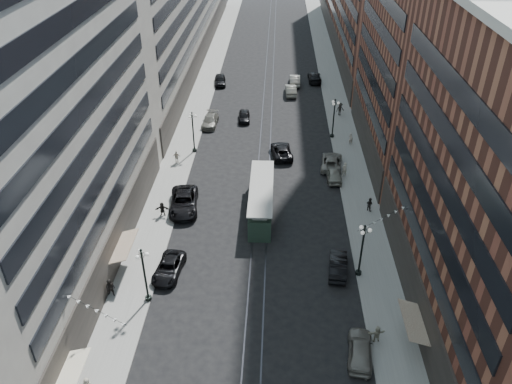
% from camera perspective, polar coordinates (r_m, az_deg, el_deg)
% --- Properties ---
extents(ground, '(220.00, 220.00, 0.00)m').
position_cam_1_polar(ground, '(69.84, 1.10, 6.37)').
color(ground, black).
rests_on(ground, ground).
extents(sidewalk_west, '(4.00, 180.00, 0.15)m').
position_cam_1_polar(sidewalk_west, '(79.84, -6.73, 9.71)').
color(sidewalk_west, gray).
rests_on(sidewalk_west, ground).
extents(sidewalk_east, '(4.00, 180.00, 0.15)m').
position_cam_1_polar(sidewalk_east, '(79.47, 9.36, 9.39)').
color(sidewalk_east, gray).
rests_on(sidewalk_east, ground).
extents(rail_west, '(0.12, 180.00, 0.02)m').
position_cam_1_polar(rail_west, '(78.93, 0.78, 9.61)').
color(rail_west, '#2D2D33').
rests_on(rail_west, ground).
extents(rail_east, '(0.12, 180.00, 0.02)m').
position_cam_1_polar(rail_east, '(78.90, 1.81, 9.59)').
color(rail_east, '#2D2D33').
rests_on(rail_east, ground).
extents(building_west_mid, '(8.00, 36.00, 28.00)m').
position_cam_1_polar(building_west_mid, '(43.48, -22.92, 7.03)').
color(building_west_mid, '#ACA798').
rests_on(building_west_mid, ground).
extents(building_east_mid, '(8.00, 30.00, 24.00)m').
position_cam_1_polar(building_east_mid, '(39.25, 25.59, 0.22)').
color(building_east_mid, brown).
rests_on(building_east_mid, ground).
extents(lamppost_sw_far, '(1.03, 1.14, 5.52)m').
position_cam_1_polar(lamppost_sw_far, '(42.72, -12.63, -9.07)').
color(lamppost_sw_far, black).
rests_on(lamppost_sw_far, sidewalk_west).
extents(lamppost_sw_mid, '(1.03, 1.14, 5.52)m').
position_cam_1_polar(lamppost_sw_mid, '(64.83, -7.20, 6.97)').
color(lamppost_sw_mid, black).
rests_on(lamppost_sw_mid, sidewalk_west).
extents(lamppost_se_far, '(1.03, 1.14, 5.52)m').
position_cam_1_polar(lamppost_se_far, '(45.12, 12.01, -6.36)').
color(lamppost_se_far, black).
rests_on(lamppost_se_far, sidewalk_east).
extents(lamppost_se_mid, '(1.03, 1.14, 5.52)m').
position_cam_1_polar(lamppost_se_mid, '(68.95, 8.88, 8.46)').
color(lamppost_se_mid, black).
rests_on(lamppost_se_mid, sidewalk_east).
extents(streetcar, '(2.49, 11.24, 3.11)m').
position_cam_1_polar(streetcar, '(53.39, 0.60, -0.91)').
color(streetcar, '#24392B').
rests_on(streetcar, ground).
extents(car_2, '(2.73, 5.03, 1.34)m').
position_cam_1_polar(car_2, '(46.57, -9.94, -8.55)').
color(car_2, black).
rests_on(car_2, ground).
extents(car_4, '(2.39, 4.70, 1.54)m').
position_cam_1_polar(car_4, '(40.09, 11.83, -17.23)').
color(car_4, slate).
rests_on(car_4, ground).
extents(pedestrian_2, '(0.92, 0.58, 1.78)m').
position_cam_1_polar(pedestrian_2, '(45.19, -16.29, -10.48)').
color(pedestrian_2, black).
rests_on(pedestrian_2, sidewalk_west).
extents(car_7, '(3.59, 6.61, 1.76)m').
position_cam_1_polar(car_7, '(54.60, -8.25, -1.15)').
color(car_7, black).
rests_on(car_7, ground).
extents(car_8, '(2.23, 5.09, 1.45)m').
position_cam_1_polar(car_8, '(73.08, -5.26, 8.12)').
color(car_8, '#616056').
rests_on(car_8, ground).
extents(car_9, '(2.35, 4.82, 1.58)m').
position_cam_1_polar(car_9, '(88.30, -4.13, 12.65)').
color(car_9, black).
rests_on(car_9, ground).
extents(car_10, '(2.07, 4.63, 1.48)m').
position_cam_1_polar(car_10, '(46.64, 9.35, -8.28)').
color(car_10, black).
rests_on(car_10, ground).
extents(car_11, '(3.09, 5.57, 1.47)m').
position_cam_1_polar(car_11, '(62.66, 8.62, 3.45)').
color(car_11, slate).
rests_on(car_11, ground).
extents(car_12, '(2.31, 5.39, 1.55)m').
position_cam_1_polar(car_12, '(90.11, 6.70, 12.92)').
color(car_12, black).
rests_on(car_12, ground).
extents(car_13, '(1.87, 4.14, 1.38)m').
position_cam_1_polar(car_13, '(74.33, -1.36, 8.66)').
color(car_13, black).
rests_on(car_13, ground).
extents(car_14, '(1.77, 4.98, 1.64)m').
position_cam_1_polar(car_14, '(88.27, 4.46, 12.64)').
color(car_14, gray).
rests_on(car_14, ground).
extents(pedestrian_5, '(1.49, 0.56, 1.57)m').
position_cam_1_polar(pedestrian_5, '(53.78, -10.67, -1.92)').
color(pedestrian_5, black).
rests_on(pedestrian_5, sidewalk_west).
extents(pedestrian_6, '(0.97, 0.45, 1.65)m').
position_cam_1_polar(pedestrian_6, '(63.31, -9.05, 3.98)').
color(pedestrian_6, '#B4A895').
rests_on(pedestrian_6, sidewalk_west).
extents(pedestrian_7, '(0.84, 0.81, 1.56)m').
position_cam_1_polar(pedestrian_7, '(54.99, 12.84, -1.36)').
color(pedestrian_7, black).
rests_on(pedestrian_7, sidewalk_east).
extents(pedestrian_8, '(0.74, 0.60, 1.77)m').
position_cam_1_polar(pedestrian_8, '(60.71, 10.08, 2.60)').
color(pedestrian_8, '#C0B59F').
rests_on(pedestrian_8, sidewalk_east).
extents(pedestrian_9, '(1.36, 0.97, 1.95)m').
position_cam_1_polar(pedestrian_9, '(76.67, 9.59, 9.33)').
color(pedestrian_9, black).
rests_on(pedestrian_9, sidewalk_east).
extents(car_extra_0, '(3.13, 5.58, 1.47)m').
position_cam_1_polar(car_extra_0, '(64.57, 2.94, 4.73)').
color(car_extra_0, black).
rests_on(car_extra_0, ground).
extents(car_extra_1, '(1.84, 4.30, 1.45)m').
position_cam_1_polar(car_extra_1, '(60.08, 8.86, 2.04)').
color(car_extra_1, gray).
rests_on(car_extra_1, ground).
extents(car_extra_2, '(1.91, 4.87, 1.58)m').
position_cam_1_polar(car_extra_2, '(83.92, 4.01, 11.56)').
color(car_extra_2, slate).
rests_on(car_extra_2, ground).
extents(pedestrian_extra_0, '(1.44, 0.68, 1.49)m').
position_cam_1_polar(pedestrian_extra_0, '(41.22, 13.66, -15.47)').
color(pedestrian_extra_0, '#9E9A83').
rests_on(pedestrian_extra_0, sidewalk_east).
extents(pedestrian_extra_1, '(0.72, 0.65, 1.65)m').
position_cam_1_polar(pedestrian_extra_1, '(68.15, 10.77, 5.98)').
color(pedestrian_extra_1, gray).
rests_on(pedestrian_extra_1, sidewalk_east).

